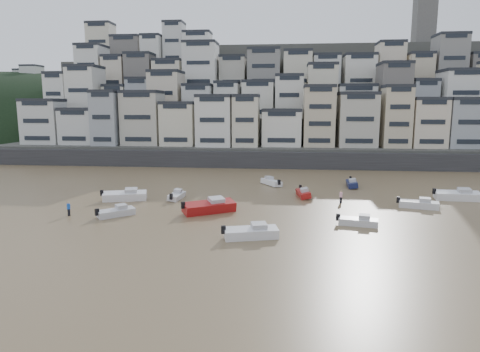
# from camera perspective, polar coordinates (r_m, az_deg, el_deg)

# --- Properties ---
(ground) EXTENTS (400.00, 400.00, 0.00)m
(ground) POSITION_cam_1_polar(r_m,az_deg,el_deg) (31.12, -18.58, -16.32)
(ground) COLOR olive
(ground) RESTS_ON ground
(harbor_wall) EXTENTS (140.00, 3.00, 3.50)m
(harbor_wall) POSITION_cam_1_polar(r_m,az_deg,el_deg) (91.10, 4.57, 2.17)
(harbor_wall) COLOR #38383A
(harbor_wall) RESTS_ON ground
(hillside) EXTENTS (141.04, 66.00, 50.00)m
(hillside) POSITION_cam_1_polar(r_m,az_deg,el_deg) (130.20, 7.22, 9.27)
(hillside) COLOR #4C4C47
(hillside) RESTS_ON ground
(headland) EXTENTS (216.00, 135.00, 53.33)m
(headland) POSITION_cam_1_polar(r_m,az_deg,el_deg) (193.35, -27.76, 4.45)
(headland) COLOR black
(headland) RESTS_ON ground
(boat_a) EXTENTS (6.23, 3.46, 1.62)m
(boat_a) POSITION_cam_1_polar(r_m,az_deg,el_deg) (43.20, 1.49, -7.32)
(boat_a) COLOR white
(boat_a) RESTS_ON ground
(boat_b) EXTENTS (4.87, 2.40, 1.27)m
(boat_b) POSITION_cam_1_polar(r_m,az_deg,el_deg) (49.53, 15.50, -5.68)
(boat_b) COLOR silver
(boat_b) RESTS_ON ground
(boat_c) EXTENTS (7.33, 5.81, 1.96)m
(boat_c) POSITION_cam_1_polar(r_m,az_deg,el_deg) (53.29, -4.13, -3.90)
(boat_c) COLOR maroon
(boat_c) RESTS_ON ground
(boat_d) EXTENTS (5.59, 3.01, 1.45)m
(boat_d) POSITION_cam_1_polar(r_m,az_deg,el_deg) (60.32, 22.73, -3.29)
(boat_d) COLOR silver
(boat_d) RESTS_ON ground
(boat_e) EXTENTS (2.37, 5.18, 1.36)m
(boat_e) POSITION_cam_1_polar(r_m,az_deg,el_deg) (62.98, 8.43, -2.18)
(boat_e) COLOR maroon
(boat_e) RESTS_ON ground
(boat_f) EXTENTS (1.93, 4.78, 1.27)m
(boat_f) POSITION_cam_1_polar(r_m,az_deg,el_deg) (61.54, -8.45, -2.49)
(boat_f) COLOR silver
(boat_f) RESTS_ON ground
(boat_g) EXTENTS (6.67, 2.55, 1.79)m
(boat_g) POSITION_cam_1_polar(r_m,az_deg,el_deg) (67.47, 27.00, -2.16)
(boat_g) COLOR white
(boat_g) RESTS_ON ground
(boat_h) EXTENTS (4.20, 5.28, 1.41)m
(boat_h) POSITION_cam_1_polar(r_m,az_deg,el_deg) (71.64, 4.20, -0.67)
(boat_h) COLOR white
(boat_h) RESTS_ON ground
(boat_i) EXTENTS (1.90, 5.22, 1.41)m
(boat_i) POSITION_cam_1_polar(r_m,az_deg,el_deg) (72.35, 14.69, -0.86)
(boat_i) COLOR #151C44
(boat_i) RESTS_ON ground
(boat_j) EXTENTS (4.65, 4.47, 1.33)m
(boat_j) POSITION_cam_1_polar(r_m,az_deg,el_deg) (53.76, -16.19, -4.49)
(boat_j) COLOR silver
(boat_j) RESTS_ON ground
(boat_k) EXTENTS (6.84, 3.80, 1.78)m
(boat_k) POSITION_cam_1_polar(r_m,az_deg,el_deg) (62.10, -15.11, -2.38)
(boat_k) COLOR white
(boat_k) RESTS_ON ground
(person_blue) EXTENTS (0.44, 0.44, 1.74)m
(person_blue) POSITION_cam_1_polar(r_m,az_deg,el_deg) (55.85, -21.88, -4.07)
(person_blue) COLOR blue
(person_blue) RESTS_ON ground
(person_pink) EXTENTS (0.44, 0.44, 1.74)m
(person_pink) POSITION_cam_1_polar(r_m,az_deg,el_deg) (60.07, 13.31, -2.71)
(person_pink) COLOR #F2ABC3
(person_pink) RESTS_ON ground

